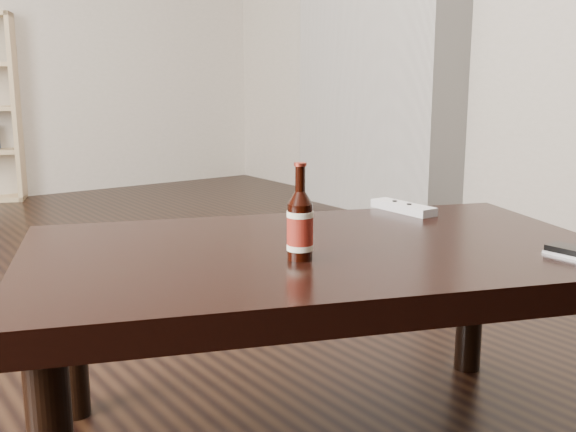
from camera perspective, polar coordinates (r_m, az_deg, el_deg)
floor at (r=2.21m, az=-17.56°, el=-11.39°), size 5.00×6.00×0.01m
coffee_table at (r=1.50m, az=2.54°, el=-4.89°), size 1.45×1.15×0.48m
beer_bottle at (r=1.36m, az=1.03°, el=-0.83°), size 0.06×0.06×0.20m
phone at (r=1.52m, az=23.01°, el=-2.83°), size 0.06×0.11×0.02m
remote at (r=1.88m, az=9.72°, el=0.72°), size 0.06×0.21×0.03m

